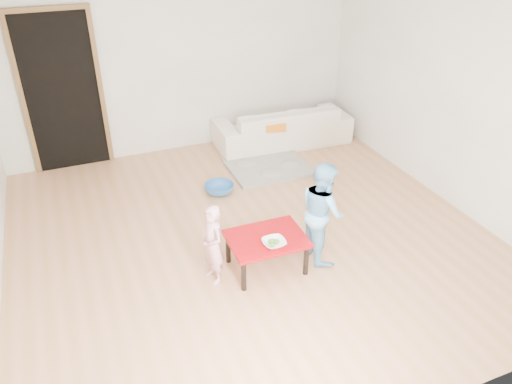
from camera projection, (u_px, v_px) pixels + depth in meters
floor at (249, 235)px, 5.49m from camera, size 5.00×5.00×0.01m
back_wall at (181, 59)px, 6.83m from camera, size 5.00×0.02×2.60m
right_wall at (453, 92)px, 5.65m from camera, size 0.02×5.00×2.60m
doorway at (62, 94)px, 6.43m from camera, size 1.02×0.08×2.11m
sofa at (282, 125)px, 7.42m from camera, size 2.02×0.86×0.58m
cushion at (269, 124)px, 7.08m from camera, size 0.49×0.46×0.11m
red_table at (266, 253)px, 4.90m from camera, size 0.75×0.57×0.37m
bowl at (274, 243)px, 4.68m from camera, size 0.22×0.22×0.05m
broccoli at (274, 243)px, 4.68m from camera, size 0.12×0.12×0.06m
child_pink at (213, 245)px, 4.64m from camera, size 0.25×0.33×0.81m
child_blue at (322, 211)px, 4.91m from camera, size 0.44×0.54×1.06m
basin at (219, 189)px, 6.25m from camera, size 0.37×0.37×0.12m
blanket at (268, 167)px, 6.83m from camera, size 1.07×0.90×0.05m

